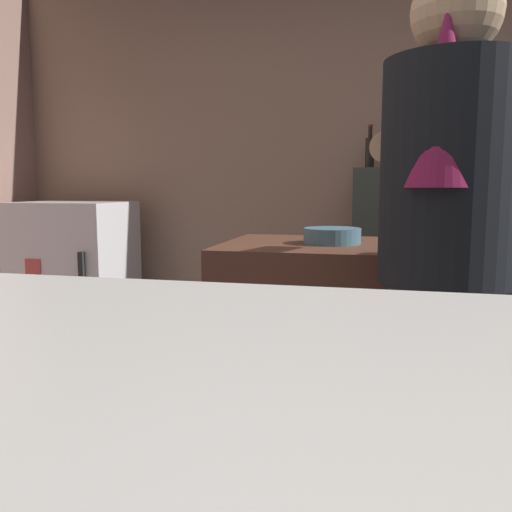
{
  "coord_description": "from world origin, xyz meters",
  "views": [
    {
      "loc": [
        -0.15,
        -1.21,
        1.11
      ],
      "look_at": [
        -0.26,
        -0.75,
        1.04
      ],
      "focal_mm": 37.33,
      "sensor_mm": 36.0,
      "label": 1
    }
  ],
  "objects": [
    {
      "name": "mini_fridge",
      "position": [
        -2.03,
        1.75,
        0.51
      ],
      "size": [
        0.65,
        0.58,
        1.01
      ],
      "color": "white",
      "rests_on": "ground"
    },
    {
      "name": "back_shelf",
      "position": [
        0.08,
        1.92,
        0.6
      ],
      "size": [
        0.77,
        0.36,
        1.21
      ],
      "primitive_type": "cube",
      "color": "#353D38",
      "rests_on": "ground"
    },
    {
      "name": "bartender",
      "position": [
        0.01,
        0.21,
        0.94
      ],
      "size": [
        0.5,
        0.55,
        1.63
      ],
      "rotation": [
        0.0,
        0.0,
        1.27
      ],
      "color": "#2C2D3C",
      "rests_on": "ground"
    },
    {
      "name": "wall_back",
      "position": [
        0.0,
        2.2,
        1.35
      ],
      "size": [
        5.2,
        0.1,
        2.7
      ],
      "primitive_type": "cube",
      "color": "#9A7A64",
      "rests_on": "ground"
    },
    {
      "name": "bottle_vinegar",
      "position": [
        0.3,
        1.98,
        1.28
      ],
      "size": [
        0.07,
        0.07,
        0.18
      ],
      "color": "red",
      "rests_on": "back_shelf"
    },
    {
      "name": "bottle_soy",
      "position": [
        -0.13,
        1.89,
        1.3
      ],
      "size": [
        0.05,
        0.05,
        0.24
      ],
      "color": "red",
      "rests_on": "back_shelf"
    },
    {
      "name": "bottle_olive_oil",
      "position": [
        -0.23,
        2.0,
        1.31
      ],
      "size": [
        0.05,
        0.05,
        0.25
      ],
      "color": "black",
      "rests_on": "back_shelf"
    },
    {
      "name": "mixing_bowl",
      "position": [
        -0.32,
        0.66,
        0.93
      ],
      "size": [
        0.2,
        0.2,
        0.06
      ],
      "primitive_type": "cylinder",
      "color": "slate",
      "rests_on": "prep_counter"
    }
  ]
}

